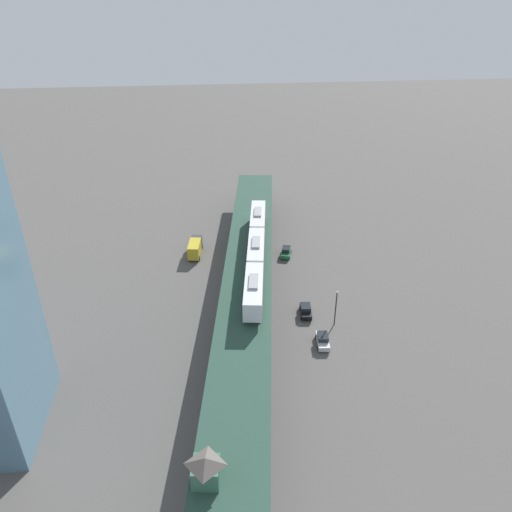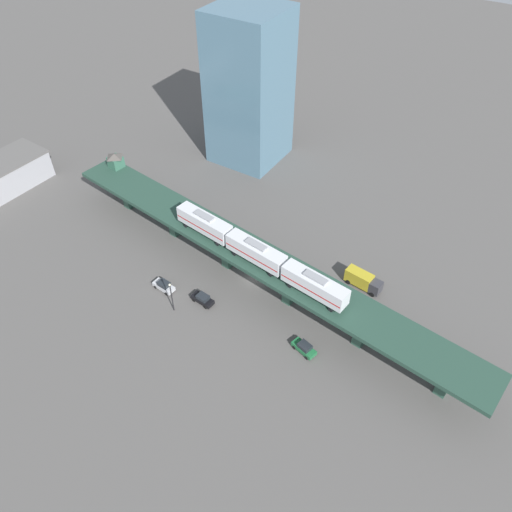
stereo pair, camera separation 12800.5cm
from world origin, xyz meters
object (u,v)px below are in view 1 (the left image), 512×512
at_px(subway_train, 256,251).
at_px(street_lamp, 336,305).
at_px(signal_hut, 206,469).
at_px(street_car_green, 286,252).
at_px(street_car_black, 306,310).
at_px(street_car_silver, 323,340).
at_px(delivery_truck, 195,247).

xyz_separation_m(subway_train, street_lamp, (-12.43, 9.92, -5.56)).
relative_size(signal_hut, street_lamp, 0.52).
xyz_separation_m(signal_hut, street_car_green, (-17.30, -57.45, -7.99)).
bearing_deg(street_car_black, subway_train, -38.83).
relative_size(street_car_green, street_car_silver, 1.04).
bearing_deg(street_car_green, delivery_truck, -6.96).
relative_size(subway_train, street_car_green, 7.89).
height_order(street_car_green, street_car_silver, same).
xyz_separation_m(street_car_black, street_car_silver, (-1.21, 8.23, 0.00)).
relative_size(subway_train, street_lamp, 5.37).
distance_m(street_car_black, delivery_truck, 30.36).
bearing_deg(street_car_silver, subway_train, -57.73).
bearing_deg(street_car_green, signal_hut, 73.24).
xyz_separation_m(signal_hut, street_car_silver, (-18.76, -28.19, -7.99)).
xyz_separation_m(street_car_green, street_car_silver, (-1.45, 29.26, 0.00)).
distance_m(street_car_green, delivery_truck, 19.30).
xyz_separation_m(street_car_silver, delivery_truck, (20.59, -31.59, 0.82)).
distance_m(signal_hut, street_car_black, 41.21).
distance_m(signal_hut, delivery_truck, 60.24).
bearing_deg(delivery_truck, subway_train, 123.81).
height_order(street_car_green, street_car_black, same).
bearing_deg(subway_train, street_car_green, -118.50).
bearing_deg(delivery_truck, street_car_silver, 123.10).
distance_m(street_car_silver, street_lamp, 6.57).
bearing_deg(signal_hut, street_car_silver, -123.63).
bearing_deg(street_car_green, street_lamp, 100.57).
distance_m(street_car_black, street_lamp, 6.34).
relative_size(subway_train, delivery_truck, 5.02).
xyz_separation_m(street_car_black, street_lamp, (-4.32, 3.39, 3.17)).
relative_size(subway_train, signal_hut, 10.32).
bearing_deg(street_lamp, delivery_truck, -48.46).
relative_size(signal_hut, street_car_black, 0.79).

